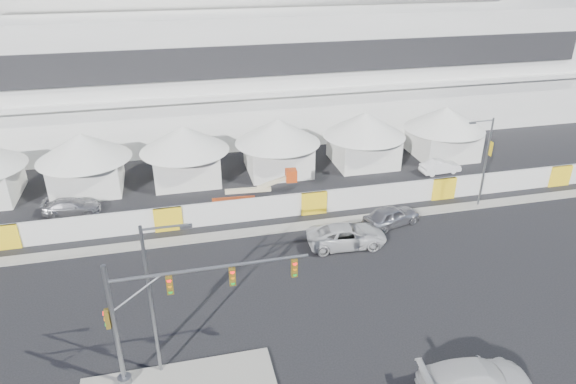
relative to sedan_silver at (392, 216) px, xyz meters
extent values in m
plane|color=black|center=(-11.59, -11.12, -0.84)|extent=(160.00, 160.00, 0.00)
cube|color=gray|center=(8.41, 1.38, -0.78)|extent=(80.00, 1.20, 0.12)
cube|color=silver|center=(-3.59, 30.88, 6.16)|extent=(80.00, 24.00, 14.00)
cube|color=black|center=(-3.59, 18.73, 8.96)|extent=(68.00, 0.30, 3.20)
cube|color=silver|center=(-3.59, 18.48, 5.46)|extent=(72.00, 0.80, 0.50)
cube|color=silver|center=(-24.59, 12.88, 0.66)|extent=(6.00, 6.00, 3.00)
cone|color=silver|center=(-24.59, 12.88, 3.36)|extent=(8.40, 8.40, 2.40)
cube|color=silver|center=(-15.59, 12.88, 0.66)|extent=(6.00, 6.00, 3.00)
cone|color=silver|center=(-15.59, 12.88, 3.36)|extent=(8.40, 8.40, 2.40)
cube|color=silver|center=(-6.59, 12.88, 0.66)|extent=(6.00, 6.00, 3.00)
cone|color=silver|center=(-6.59, 12.88, 3.36)|extent=(8.40, 8.40, 2.40)
cube|color=silver|center=(2.41, 12.88, 0.66)|extent=(6.00, 6.00, 3.00)
cone|color=silver|center=(2.41, 12.88, 3.36)|extent=(8.40, 8.40, 2.40)
cube|color=silver|center=(11.41, 12.88, 0.66)|extent=(6.00, 6.00, 3.00)
cone|color=silver|center=(11.41, 12.88, 3.36)|extent=(8.40, 8.40, 2.40)
cube|color=silver|center=(-5.59, 3.38, 0.16)|extent=(70.00, 0.25, 2.00)
imported|color=#9C9BA0|center=(0.00, 0.00, 0.00)|extent=(3.23, 5.26, 1.67)
imported|color=silver|center=(-4.54, -2.09, 0.00)|extent=(3.17, 6.18, 1.67)
imported|color=silver|center=(-2.85, -16.96, 0.02)|extent=(2.95, 6.07, 1.70)
imported|color=white|center=(8.98, 8.59, -0.16)|extent=(1.72, 4.19, 1.35)
imported|color=#A8A8AC|center=(-25.50, 8.04, -0.16)|extent=(2.18, 4.74, 1.34)
cylinder|color=slate|center=(-20.29, -12.42, 2.97)|extent=(0.24, 0.24, 7.31)
cylinder|color=slate|center=(-20.29, -12.42, -0.49)|extent=(0.71, 0.71, 0.40)
cylinder|color=slate|center=(-15.41, -12.42, 5.71)|extent=(9.77, 0.16, 0.16)
cube|color=#594714|center=(-17.45, -12.42, 5.06)|extent=(0.32, 0.22, 1.05)
cube|color=#594714|center=(-14.41, -12.42, 5.06)|extent=(0.32, 0.22, 1.05)
cube|color=#594714|center=(-11.24, -12.42, 5.06)|extent=(0.32, 0.22, 1.05)
cube|color=#594714|center=(-20.55, -12.42, 3.58)|extent=(0.22, 0.32, 1.05)
cylinder|color=gray|center=(-18.47, -11.92, 3.75)|extent=(0.18, 0.18, 8.87)
cylinder|color=gray|center=(-17.39, -11.92, 7.98)|extent=(2.17, 0.12, 0.12)
cube|color=gray|center=(-16.40, -11.92, 7.89)|extent=(0.59, 0.25, 0.15)
cylinder|color=slate|center=(8.79, 1.38, 3.15)|extent=(0.16, 0.16, 7.98)
cylinder|color=slate|center=(7.82, 1.38, 6.97)|extent=(1.95, 0.11, 0.11)
cube|color=slate|center=(6.93, 1.38, 6.88)|extent=(0.53, 0.22, 0.13)
cube|color=yellow|center=(9.01, 1.38, 4.49)|extent=(0.03, 0.53, 1.24)
cube|color=#BD3C11|center=(-12.11, 5.01, -0.28)|extent=(3.77, 1.89, 1.12)
cube|color=beige|center=(-10.89, 5.01, 1.20)|extent=(3.87, 0.64, 0.36)
cube|color=beige|center=(-8.66, 5.01, 1.80)|extent=(3.01, 0.53, 1.23)
cube|color=#BD3C11|center=(-7.23, 5.01, 2.31)|extent=(0.98, 0.98, 1.02)
camera|label=1|loc=(-16.56, -33.44, 20.01)|focal=32.00mm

